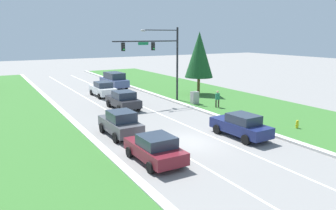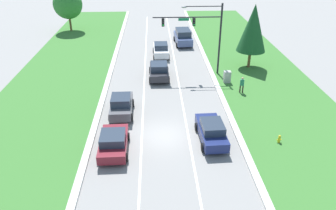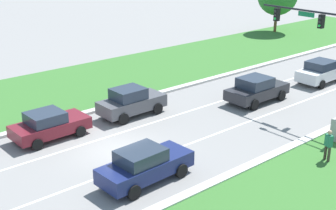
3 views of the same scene
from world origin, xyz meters
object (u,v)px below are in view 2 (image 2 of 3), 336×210
(traffic_signal_mast, at_px, (201,29))
(charcoal_sedan, at_px, (159,70))
(navy_sedan, at_px, (211,131))
(burgundy_sedan, at_px, (113,142))
(utility_cabinet, at_px, (227,77))
(fire_hydrant, at_px, (279,139))
(white_sedan, at_px, (161,50))
(conifer_near_right_tree, at_px, (253,28))
(graphite_sedan, at_px, (121,105))
(slate_blue_suv, at_px, (183,37))
(pedestrian, at_px, (242,84))
(oak_near_left_tree, at_px, (68,4))

(traffic_signal_mast, distance_m, charcoal_sedan, 6.21)
(navy_sedan, relative_size, burgundy_sedan, 1.09)
(utility_cabinet, height_order, fire_hydrant, utility_cabinet)
(traffic_signal_mast, bearing_deg, white_sedan, 123.28)
(charcoal_sedan, bearing_deg, burgundy_sedan, -104.88)
(utility_cabinet, relative_size, conifer_near_right_tree, 0.18)
(graphite_sedan, height_order, conifer_near_right_tree, conifer_near_right_tree)
(graphite_sedan, bearing_deg, charcoal_sedan, 65.98)
(charcoal_sedan, bearing_deg, slate_blue_suv, 73.21)
(pedestrian, bearing_deg, navy_sedan, 80.97)
(burgundy_sedan, height_order, utility_cabinet, burgundy_sedan)
(traffic_signal_mast, relative_size, utility_cabinet, 5.89)
(graphite_sedan, height_order, fire_hydrant, graphite_sedan)
(slate_blue_suv, relative_size, pedestrian, 3.07)
(white_sedan, bearing_deg, graphite_sedan, -104.99)
(navy_sedan, bearing_deg, slate_blue_suv, 87.69)
(fire_hydrant, distance_m, oak_near_left_tree, 39.66)
(navy_sedan, xyz_separation_m, conifer_near_right_tree, (6.78, 14.76, 3.82))
(utility_cabinet, bearing_deg, charcoal_sedan, 166.71)
(white_sedan, xyz_separation_m, conifer_near_right_tree, (10.05, -4.56, 3.80))
(navy_sedan, xyz_separation_m, fire_hydrant, (5.00, -0.61, -0.49))
(graphite_sedan, bearing_deg, oak_near_left_tree, 109.69)
(navy_sedan, relative_size, white_sedan, 1.02)
(charcoal_sedan, xyz_separation_m, white_sedan, (0.39, 7.10, -0.01))
(fire_hydrant, bearing_deg, pedestrian, 94.74)
(traffic_signal_mast, height_order, oak_near_left_tree, traffic_signal_mast)
(charcoal_sedan, bearing_deg, graphite_sedan, -113.39)
(navy_sedan, relative_size, oak_near_left_tree, 0.72)
(charcoal_sedan, xyz_separation_m, slate_blue_suv, (3.62, 12.04, 0.19))
(charcoal_sedan, height_order, utility_cabinet, charcoal_sedan)
(traffic_signal_mast, height_order, utility_cabinet, traffic_signal_mast)
(slate_blue_suv, bearing_deg, burgundy_sedan, -108.63)
(navy_sedan, bearing_deg, oak_near_left_tree, 115.99)
(charcoal_sedan, xyz_separation_m, oak_near_left_tree, (-13.62, 19.76, 3.28))
(conifer_near_right_tree, height_order, oak_near_left_tree, conifer_near_right_tree)
(traffic_signal_mast, distance_m, navy_sedan, 13.81)
(traffic_signal_mast, distance_m, slate_blue_suv, 11.88)
(charcoal_sedan, distance_m, oak_near_left_tree, 24.22)
(fire_hydrant, xyz_separation_m, conifer_near_right_tree, (1.79, 15.37, 4.31))
(navy_sedan, distance_m, oak_near_left_tree, 36.50)
(graphite_sedan, bearing_deg, traffic_signal_mast, 47.38)
(slate_blue_suv, height_order, burgundy_sedan, slate_blue_suv)
(burgundy_sedan, bearing_deg, oak_near_left_tree, 106.03)
(white_sedan, height_order, fire_hydrant, white_sedan)
(burgundy_sedan, height_order, fire_hydrant, burgundy_sedan)
(white_sedan, bearing_deg, charcoal_sedan, -93.96)
(traffic_signal_mast, height_order, fire_hydrant, traffic_signal_mast)
(charcoal_sedan, bearing_deg, conifer_near_right_tree, 13.64)
(pedestrian, xyz_separation_m, fire_hydrant, (0.72, -8.64, -0.59))
(slate_blue_suv, xyz_separation_m, utility_cabinet, (3.41, -13.70, -0.41))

